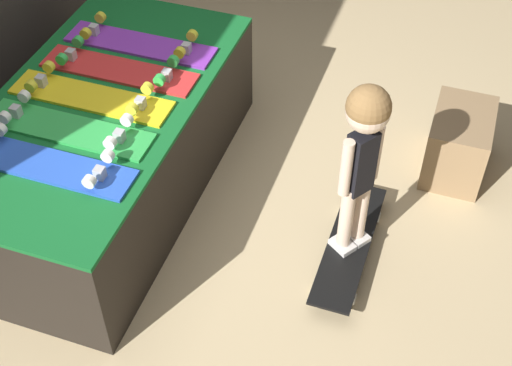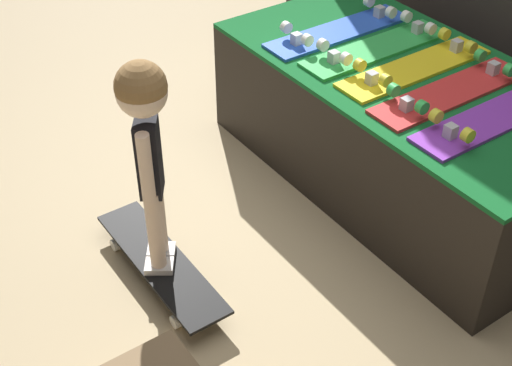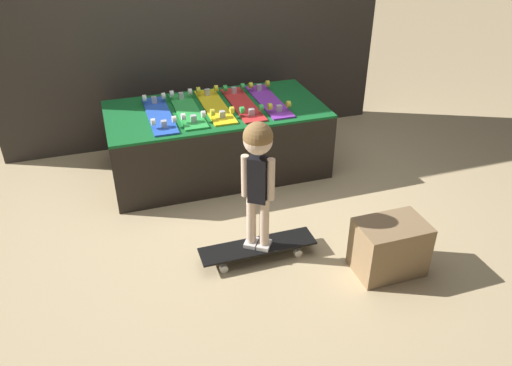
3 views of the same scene
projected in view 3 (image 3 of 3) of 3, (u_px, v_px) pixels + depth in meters
The scene contains 11 objects.
ground_plane at pixel (236, 202), 3.86m from camera, with size 16.00×16.00×0.00m, color tan.
back_wall at pixel (192, 10), 4.28m from camera, with size 3.52×0.10×2.36m.
display_rack at pixel (217, 139), 4.16m from camera, with size 1.74×0.89×0.56m.
skateboard_blue_on_rack at pixel (159, 114), 3.87m from camera, with size 0.18×0.75×0.09m.
skateboard_green_on_rack at pixel (187, 109), 3.95m from camera, with size 0.18×0.75×0.09m.
skateboard_yellow_on_rack at pixel (215, 105), 4.02m from camera, with size 0.18×0.75×0.09m.
skateboard_red_on_rack at pixel (242, 103), 4.06m from camera, with size 0.18×0.75×0.09m.
skateboard_purple_on_rack at pixel (269, 100), 4.12m from camera, with size 0.18×0.75×0.09m.
skateboard_on_floor at pixel (258, 247), 3.26m from camera, with size 0.76×0.19×0.09m.
child at pixel (258, 163), 2.93m from camera, with size 0.20×0.18×0.87m.
storage_box at pixel (389, 247), 3.10m from camera, with size 0.43×0.29×0.35m.
Camera 3 is at (-0.85, -3.12, 2.11)m, focal length 35.00 mm.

